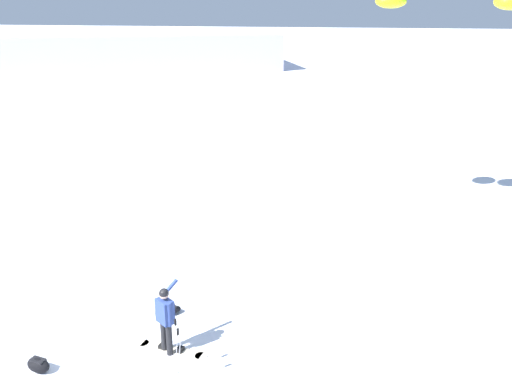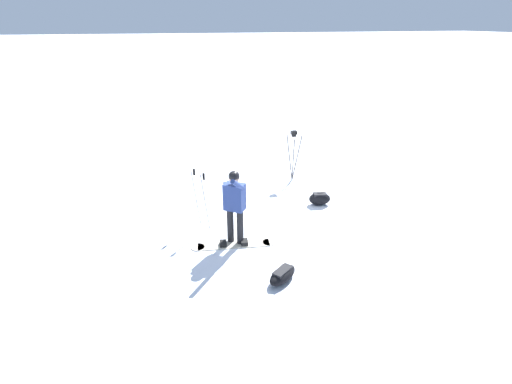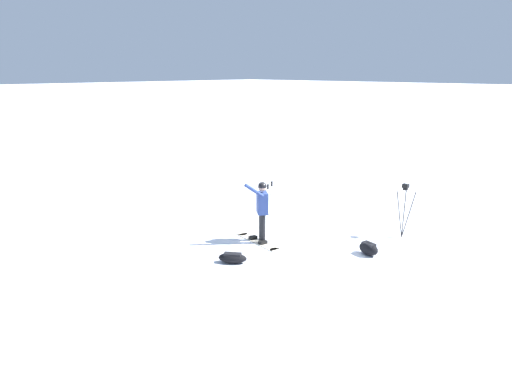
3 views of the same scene
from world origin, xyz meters
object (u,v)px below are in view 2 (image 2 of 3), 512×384
object	(u,v)px
snowboard	(234,244)
gear_bag_small	(282,275)
camera_tripod	(294,146)
snowboarder	(234,201)
gear_bag_large	(320,198)
ski_poles	(200,191)

from	to	relation	value
snowboard	gear_bag_small	world-z (taller)	gear_bag_small
camera_tripod	snowboarder	bearing A→B (deg)	-40.68
camera_tripod	gear_bag_small	world-z (taller)	camera_tripod
gear_bag_large	ski_poles	world-z (taller)	ski_poles
snowboarder	snowboard	size ratio (longest dim) A/B	0.93
gear_bag_large	snowboard	bearing A→B (deg)	-64.40
snowboard	gear_bag_small	xyz separation A→B (m)	(1.41, 0.53, 0.10)
snowboard	gear_bag_small	bearing A→B (deg)	20.68
snowboard	ski_poles	distance (m)	1.39
gear_bag_large	gear_bag_small	distance (m)	3.32
snowboarder	camera_tripod	world-z (taller)	snowboarder
snowboarder	ski_poles	world-z (taller)	snowboarder
snowboard	snowboarder	bearing A→B (deg)	147.16
snowboard	gear_bag_large	world-z (taller)	gear_bag_large
camera_tripod	ski_poles	size ratio (longest dim) A/B	1.10
gear_bag_large	ski_poles	distance (m)	3.13
gear_bag_small	camera_tripod	bearing A→B (deg)	155.46
camera_tripod	gear_bag_large	bearing A→B (deg)	0.67
gear_bag_small	ski_poles	world-z (taller)	ski_poles
snowboarder	gear_bag_small	distance (m)	1.78
gear_bag_large	ski_poles	size ratio (longest dim) A/B	0.44
snowboarder	gear_bag_large	size ratio (longest dim) A/B	2.74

